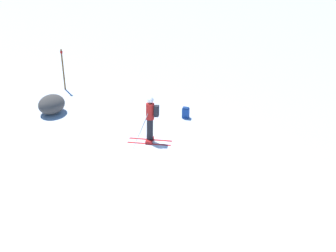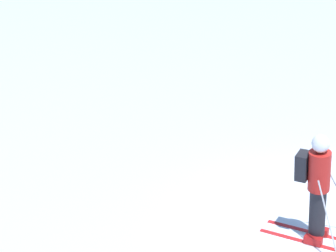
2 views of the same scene
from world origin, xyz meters
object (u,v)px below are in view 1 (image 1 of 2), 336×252
object	(u,v)px
spare_backpack	(186,113)
exposed_boulder_0	(52,104)
trail_marker	(63,68)
skier	(151,117)

from	to	relation	value
spare_backpack	exposed_boulder_0	distance (m)	6.16
spare_backpack	trail_marker	bearing A→B (deg)	168.14
exposed_boulder_0	trail_marker	xyz separation A→B (m)	(-2.56, -1.12, 0.74)
skier	trail_marker	distance (m)	7.09
spare_backpack	exposed_boulder_0	xyz separation A→B (m)	(2.10, -5.79, 0.19)
spare_backpack	exposed_boulder_0	world-z (taller)	exposed_boulder_0
exposed_boulder_0	trail_marker	world-z (taller)	trail_marker
skier	spare_backpack	distance (m)	2.71
skier	spare_backpack	world-z (taller)	skier
skier	trail_marker	world-z (taller)	trail_marker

